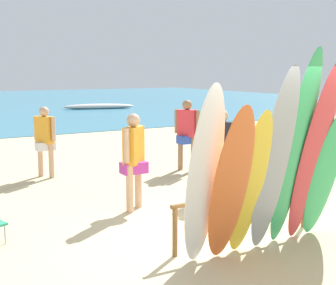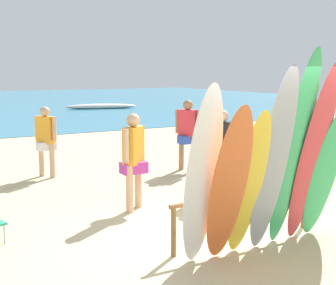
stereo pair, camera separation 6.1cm
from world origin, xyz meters
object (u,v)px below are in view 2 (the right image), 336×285
at_px(surfboard_orange_1, 229,185).
at_px(beachgoer_photographing, 222,146).
at_px(surfboard_green_4, 294,151).
at_px(beachgoer_by_water, 188,130).
at_px(surfboard_grey_3, 274,161).
at_px(surfboard_green_6, 325,174).
at_px(distant_boat, 101,106).
at_px(surfboard_white_0, 202,177).
at_px(beachgoer_midbeach, 134,155).
at_px(surfboard_yellow_2, 249,184).
at_px(beachgoer_strolling, 46,137).
at_px(surfboard_red_5, 313,155).
at_px(surfboard_rack, 245,204).

relative_size(surfboard_orange_1, beachgoer_photographing, 1.26).
distance_m(surfboard_green_4, beachgoer_by_water, 5.26).
bearing_deg(surfboard_grey_3, surfboard_orange_1, 177.32).
bearing_deg(surfboard_orange_1, surfboard_green_6, 5.38).
bearing_deg(surfboard_orange_1, beachgoer_by_water, 66.19).
relative_size(surfboard_green_4, distant_boat, 0.62).
bearing_deg(surfboard_grey_3, surfboard_white_0, 171.62).
bearing_deg(beachgoer_midbeach, surfboard_yellow_2, -120.55).
xyz_separation_m(surfboard_yellow_2, beachgoer_strolling, (-1.01, 6.02, -0.05)).
height_order(surfboard_green_6, distant_boat, surfboard_green_6).
xyz_separation_m(surfboard_orange_1, beachgoer_strolling, (-0.66, 6.06, -0.09)).
height_order(surfboard_green_4, surfboard_red_5, surfboard_green_4).
bearing_deg(beachgoer_photographing, surfboard_grey_3, -62.70).
height_order(surfboard_yellow_2, surfboard_red_5, surfboard_red_5).
distance_m(surfboard_rack, distant_boat, 23.93).
height_order(surfboard_yellow_2, surfboard_green_6, surfboard_yellow_2).
xyz_separation_m(surfboard_green_4, distant_boat, (6.46, 23.48, -1.22)).
height_order(surfboard_orange_1, surfboard_grey_3, surfboard_grey_3).
height_order(beachgoer_photographing, distant_boat, beachgoer_photographing).
bearing_deg(surfboard_red_5, surfboard_white_0, 174.80).
relative_size(surfboard_white_0, surfboard_red_5, 0.89).
height_order(surfboard_grey_3, surfboard_red_5, surfboard_red_5).
height_order(beachgoer_by_water, beachgoer_photographing, beachgoer_by_water).
relative_size(surfboard_green_4, surfboard_green_6, 1.41).
height_order(surfboard_grey_3, beachgoer_strolling, surfboard_grey_3).
xyz_separation_m(surfboard_green_6, beachgoer_by_water, (0.78, 4.98, 0.03)).
relative_size(beachgoer_photographing, beachgoer_midbeach, 0.99).
relative_size(surfboard_orange_1, surfboard_grey_3, 0.82).
distance_m(surfboard_yellow_2, surfboard_grey_3, 0.46).
bearing_deg(distant_boat, surfboard_orange_1, -107.82).
relative_size(beachgoer_by_water, beachgoer_photographing, 1.03).
bearing_deg(beachgoer_photographing, beachgoer_midbeach, -128.50).
distance_m(surfboard_yellow_2, surfboard_red_5, 1.12).
xyz_separation_m(surfboard_green_4, beachgoer_photographing, (0.82, 2.75, -0.40)).
xyz_separation_m(surfboard_green_4, surfboard_green_6, (0.68, 0.06, -0.40)).
xyz_separation_m(surfboard_green_6, beachgoer_photographing, (0.14, 2.69, 0.00)).
bearing_deg(surfboard_white_0, beachgoer_photographing, 50.51).
height_order(surfboard_white_0, surfboard_grey_3, surfboard_grey_3).
distance_m(surfboard_rack, beachgoer_midbeach, 2.33).
bearing_deg(surfboard_rack, surfboard_white_0, -156.03).
height_order(beachgoer_strolling, distant_boat, beachgoer_strolling).
bearing_deg(surfboard_rack, surfboard_grey_3, -89.39).
relative_size(surfboard_rack, beachgoer_photographing, 1.46).
bearing_deg(surfboard_green_4, beachgoer_by_water, 71.53).
bearing_deg(beachgoer_photographing, beachgoer_by_water, 124.93).
distance_m(surfboard_white_0, distant_boat, 24.71).
xyz_separation_m(surfboard_orange_1, beachgoer_photographing, (1.91, 2.77, -0.06)).
height_order(surfboard_white_0, surfboard_green_6, surfboard_white_0).
bearing_deg(surfboard_yellow_2, beachgoer_photographing, 60.91).
xyz_separation_m(surfboard_red_5, beachgoer_by_water, (1.12, 5.06, -0.28)).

